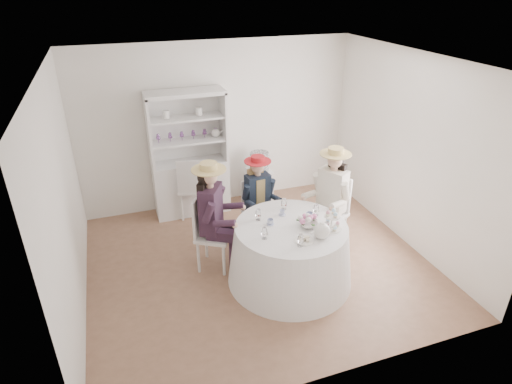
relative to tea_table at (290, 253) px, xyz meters
name	(u,v)px	position (x,y,z in m)	size (l,w,h in m)	color
ground	(258,263)	(-0.27, 0.46, -0.40)	(4.50, 4.50, 0.00)	brown
ceiling	(259,62)	(-0.27, 0.46, 2.30)	(4.50, 4.50, 0.00)	white
wall_back	(218,126)	(-0.27, 2.46, 0.95)	(4.50, 4.50, 0.00)	white
wall_front	(337,267)	(-0.27, -1.54, 0.95)	(4.50, 4.50, 0.00)	white
wall_left	(64,202)	(-2.52, 0.46, 0.95)	(4.50, 4.50, 0.00)	white
wall_right	(410,152)	(1.98, 0.46, 0.95)	(4.50, 4.50, 0.00)	white
tea_table	(290,253)	(0.00, 0.00, 0.00)	(1.60, 1.60, 0.80)	white
hutch	(190,171)	(-0.81, 2.22, 0.32)	(1.24, 0.55, 2.03)	silver
side_table	(259,187)	(0.33, 2.10, -0.09)	(0.40, 0.40, 0.62)	silver
hatbox	(259,162)	(0.33, 2.10, 0.38)	(0.32, 0.32, 0.32)	black
guest_left	(213,211)	(-0.84, 0.59, 0.46)	(0.65, 0.60, 1.52)	silver
guest_mid	(258,194)	(-0.07, 1.03, 0.36)	(0.49, 0.51, 1.34)	silver
guest_right	(331,192)	(0.85, 0.57, 0.45)	(0.64, 0.59, 1.51)	silver
spare_chair	(192,186)	(-0.85, 1.98, 0.16)	(0.54, 0.54, 1.05)	silver
teacup_a	(270,222)	(-0.23, 0.12, 0.44)	(0.08, 0.08, 0.06)	white
teacup_b	(282,213)	(0.00, 0.29, 0.44)	(0.07, 0.07, 0.06)	white
teacup_c	(309,216)	(0.29, 0.10, 0.44)	(0.09, 0.09, 0.07)	white
flower_bowl	(309,225)	(0.19, -0.09, 0.43)	(0.23, 0.23, 0.06)	white
flower_arrangement	(307,219)	(0.19, -0.03, 0.49)	(0.18, 0.18, 0.07)	pink
table_teapot	(322,231)	(0.24, -0.35, 0.49)	(0.28, 0.20, 0.21)	white
sandwich_plate	(304,240)	(0.01, -0.35, 0.42)	(0.23, 0.23, 0.05)	white
cupcake_stand	(331,222)	(0.44, -0.21, 0.49)	(0.26, 0.26, 0.24)	white
stemware_set	(292,221)	(0.00, 0.00, 0.48)	(0.89, 0.93, 0.15)	white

